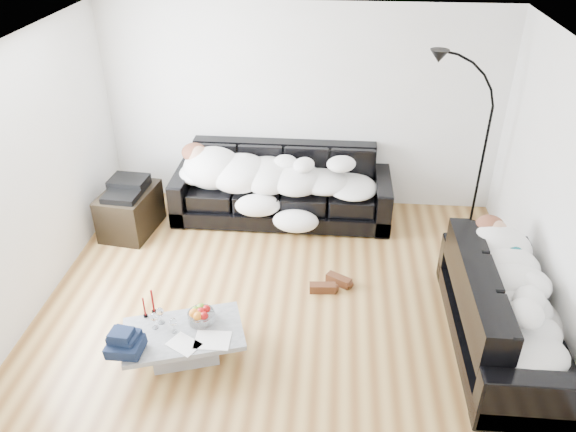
# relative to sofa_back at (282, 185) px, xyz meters

# --- Properties ---
(ground) EXTENTS (5.00, 5.00, 0.00)m
(ground) POSITION_rel_sofa_back_xyz_m (0.21, -1.79, -0.45)
(ground) COLOR brown
(ground) RESTS_ON ground
(wall_back) EXTENTS (5.00, 0.02, 2.60)m
(wall_back) POSITION_rel_sofa_back_xyz_m (0.21, 0.46, 0.85)
(wall_back) COLOR silver
(wall_back) RESTS_ON ground
(wall_left) EXTENTS (0.02, 4.50, 2.60)m
(wall_left) POSITION_rel_sofa_back_xyz_m (-2.29, -1.79, 0.85)
(wall_left) COLOR silver
(wall_left) RESTS_ON ground
(wall_right) EXTENTS (0.02, 4.50, 2.60)m
(wall_right) POSITION_rel_sofa_back_xyz_m (2.71, -1.79, 0.85)
(wall_right) COLOR silver
(wall_right) RESTS_ON ground
(ceiling) EXTENTS (5.00, 5.00, 0.00)m
(ceiling) POSITION_rel_sofa_back_xyz_m (0.21, -1.79, 2.15)
(ceiling) COLOR white
(ceiling) RESTS_ON ground
(sofa_back) EXTENTS (2.74, 0.95, 0.90)m
(sofa_back) POSITION_rel_sofa_back_xyz_m (0.00, 0.00, 0.00)
(sofa_back) COLOR black
(sofa_back) RESTS_ON ground
(sofa_right) EXTENTS (0.90, 2.09, 0.85)m
(sofa_right) POSITION_rel_sofa_back_xyz_m (2.28, -2.16, -0.02)
(sofa_right) COLOR black
(sofa_right) RESTS_ON ground
(sleeper_back) EXTENTS (2.32, 0.80, 0.46)m
(sleeper_back) POSITION_rel_sofa_back_xyz_m (0.00, -0.05, 0.20)
(sleeper_back) COLOR white
(sleeper_back) RESTS_ON sofa_back
(sleeper_right) EXTENTS (0.76, 1.79, 0.44)m
(sleeper_right) POSITION_rel_sofa_back_xyz_m (2.28, -2.16, 0.19)
(sleeper_right) COLOR white
(sleeper_right) RESTS_ON sofa_right
(teal_cushion) EXTENTS (0.42, 0.38, 0.20)m
(teal_cushion) POSITION_rel_sofa_back_xyz_m (2.22, -1.51, 0.27)
(teal_cushion) COLOR #0D5C61
(teal_cushion) RESTS_ON sofa_right
(coffee_table) EXTENTS (1.20, 0.91, 0.31)m
(coffee_table) POSITION_rel_sofa_back_xyz_m (-0.64, -2.60, -0.29)
(coffee_table) COLOR #939699
(coffee_table) RESTS_ON ground
(fruit_bowl) EXTENTS (0.31, 0.31, 0.15)m
(fruit_bowl) POSITION_rel_sofa_back_xyz_m (-0.50, -2.44, -0.06)
(fruit_bowl) COLOR white
(fruit_bowl) RESTS_ON coffee_table
(wine_glass_a) EXTENTS (0.08, 0.08, 0.17)m
(wine_glass_a) POSITION_rel_sofa_back_xyz_m (-0.86, -2.50, -0.06)
(wine_glass_a) COLOR white
(wine_glass_a) RESTS_ON coffee_table
(wine_glass_b) EXTENTS (0.09, 0.09, 0.16)m
(wine_glass_b) POSITION_rel_sofa_back_xyz_m (-0.90, -2.57, -0.06)
(wine_glass_b) COLOR white
(wine_glass_b) RESTS_ON coffee_table
(wine_glass_c) EXTENTS (0.07, 0.07, 0.15)m
(wine_glass_c) POSITION_rel_sofa_back_xyz_m (-0.71, -2.60, -0.06)
(wine_glass_c) COLOR white
(wine_glass_c) RESTS_ON coffee_table
(candle_left) EXTENTS (0.05, 0.05, 0.22)m
(candle_left) POSITION_rel_sofa_back_xyz_m (-1.03, -2.43, -0.03)
(candle_left) COLOR maroon
(candle_left) RESTS_ON coffee_table
(candle_right) EXTENTS (0.05, 0.05, 0.26)m
(candle_right) POSITION_rel_sofa_back_xyz_m (-0.97, -2.37, -0.01)
(candle_right) COLOR maroon
(candle_right) RESTS_ON coffee_table
(newspaper_a) EXTENTS (0.32, 0.25, 0.01)m
(newspaper_a) POSITION_rel_sofa_back_xyz_m (-0.35, -2.68, -0.13)
(newspaper_a) COLOR silver
(newspaper_a) RESTS_ON coffee_table
(newspaper_b) EXTENTS (0.34, 0.31, 0.01)m
(newspaper_b) POSITION_rel_sofa_back_xyz_m (-0.59, -2.76, -0.13)
(newspaper_b) COLOR silver
(newspaper_b) RESTS_ON coffee_table
(navy_jacket) EXTENTS (0.37, 0.32, 0.16)m
(navy_jacket) POSITION_rel_sofa_back_xyz_m (-1.08, -2.83, 0.02)
(navy_jacket) COLOR black
(navy_jacket) RESTS_ON coffee_table
(shoes) EXTENTS (0.51, 0.40, 0.11)m
(shoes) POSITION_rel_sofa_back_xyz_m (0.66, -1.46, -0.39)
(shoes) COLOR #472311
(shoes) RESTS_ON ground
(av_cabinet) EXTENTS (0.65, 0.86, 0.55)m
(av_cabinet) POSITION_rel_sofa_back_xyz_m (-1.83, -0.51, -0.17)
(av_cabinet) COLOR black
(av_cabinet) RESTS_ON ground
(stereo) EXTENTS (0.47, 0.37, 0.13)m
(stereo) POSITION_rel_sofa_back_xyz_m (-1.83, -0.51, 0.17)
(stereo) COLOR black
(stereo) RESTS_ON av_cabinet
(floor_lamp) EXTENTS (0.72, 0.30, 1.95)m
(floor_lamp) POSITION_rel_sofa_back_xyz_m (2.40, -0.06, 0.53)
(floor_lamp) COLOR black
(floor_lamp) RESTS_ON ground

